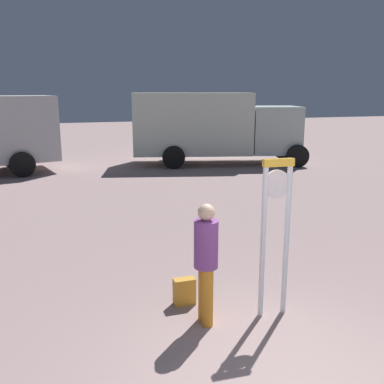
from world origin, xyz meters
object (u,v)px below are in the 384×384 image
object	(u,v)px
person_near_clock	(206,258)
box_truck_far	(212,126)
standing_clock	(275,223)
backpack	(184,292)

from	to	relation	value
person_near_clock	box_truck_far	xyz separation A→B (m)	(4.60, 12.05, 0.69)
standing_clock	box_truck_far	distance (m)	12.64
standing_clock	backpack	bearing A→B (deg)	149.28
standing_clock	person_near_clock	bearing A→B (deg)	176.70
box_truck_far	standing_clock	bearing A→B (deg)	-106.75
backpack	box_truck_far	distance (m)	12.48
person_near_clock	backpack	size ratio (longest dim) A/B	4.18
standing_clock	backpack	distance (m)	1.68
backpack	standing_clock	bearing A→B (deg)	-30.72
backpack	box_truck_far	bearing A→B (deg)	67.65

